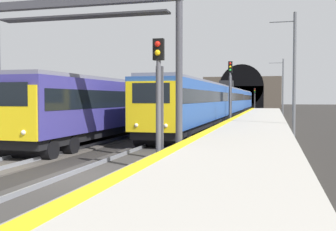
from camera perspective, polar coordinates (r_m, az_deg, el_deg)
name	(u,v)px	position (r m, az deg, el deg)	size (l,w,h in m)	color
ground_plane	(91,178)	(13.64, -10.85, -8.78)	(320.00, 320.00, 0.00)	#282623
platform_right	(228,170)	(12.32, 8.58, -7.73)	(112.00, 4.42, 0.95)	#ADA89E
platform_right_edge_strip	(166,152)	(12.60, -0.35, -5.25)	(112.00, 0.50, 0.01)	yellow
track_main_line	(91,177)	(13.63, -10.86, -8.61)	(160.00, 3.08, 0.21)	#383533
train_main_approaching	(226,101)	(51.17, 8.28, 2.05)	(63.79, 2.97, 4.84)	#264C99
train_adjacent_platform	(179,102)	(44.60, 1.60, 1.92)	(59.84, 3.17, 4.70)	navy
railway_signal_near	(159,94)	(14.13, -1.33, 3.06)	(0.39, 0.38, 4.73)	#4C4C54
railway_signal_mid	(230,88)	(37.71, 8.84, 3.94)	(0.39, 0.38, 6.04)	#4C4C54
railway_signal_far	(255,97)	(87.14, 12.22, 2.61)	(0.39, 0.38, 4.71)	#38383D
overhead_signal_gantry	(82,37)	(17.91, -12.12, 10.85)	(0.70, 8.84, 6.94)	#3F3F47
tunnel_portal	(242,92)	(104.90, 10.44, 3.26)	(2.34, 19.81, 11.22)	#51473D
catenary_mast_near	(294,74)	(28.10, 17.49, 5.67)	(0.22, 1.75, 8.34)	#595B60
catenary_mast_far	(283,87)	(61.84, 16.01, 3.98)	(0.22, 2.16, 8.45)	#595B60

